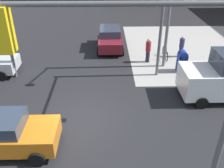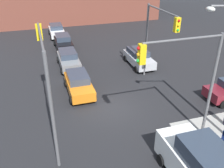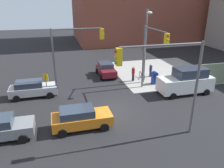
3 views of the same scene
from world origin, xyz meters
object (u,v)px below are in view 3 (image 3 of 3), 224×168
(traffic_signal_se_corner, at_px, (168,73))
(bicycle_leaning_on_fence, at_px, (142,75))
(traffic_signal_nw_corner, at_px, (73,48))
(hatchback_silver, at_px, (33,88))
(bicycle_at_crosswalk, at_px, (33,89))
(pedestrian_waiting, at_px, (151,70))
(pedestrian_crossing, at_px, (133,74))
(van_white_delivery, at_px, (186,81))
(traffic_signal_ne_corner, at_px, (152,48))
(hatchback_maroon, at_px, (106,69))
(coupe_orange, at_px, (81,118))
(street_lamp_corner, at_px, (146,42))
(mailbox_blue, at_px, (155,77))
(smokestack, at_px, (203,4))

(traffic_signal_se_corner, distance_m, bicycle_leaning_on_fence, 12.89)
(traffic_signal_nw_corner, bearing_deg, hatchback_silver, 174.92)
(hatchback_silver, relative_size, bicycle_at_crosswalk, 2.51)
(pedestrian_waiting, bearing_deg, traffic_signal_nw_corner, 57.84)
(pedestrian_crossing, bearing_deg, van_white_delivery, 93.78)
(van_white_delivery, relative_size, pedestrian_crossing, 3.11)
(traffic_signal_ne_corner, xyz_separation_m, van_white_delivery, (3.57, -0.87, -3.31))
(hatchback_maroon, relative_size, van_white_delivery, 0.74)
(traffic_signal_se_corner, bearing_deg, bicycle_at_crosswalk, 130.93)
(traffic_signal_ne_corner, xyz_separation_m, hatchback_silver, (-11.25, 2.19, -3.75))
(hatchback_silver, height_order, coupe_orange, same)
(street_lamp_corner, bearing_deg, coupe_orange, -137.32)
(mailbox_blue, relative_size, coupe_orange, 0.33)
(traffic_signal_nw_corner, relative_size, bicycle_at_crosswalk, 3.71)
(traffic_signal_se_corner, height_order, mailbox_blue, traffic_signal_se_corner)
(mailbox_blue, xyz_separation_m, bicycle_at_crosswalk, (-13.00, 1.00, -0.42))
(traffic_signal_se_corner, distance_m, mailbox_blue, 10.98)
(traffic_signal_nw_corner, bearing_deg, hatchback_maroon, 47.90)
(traffic_signal_nw_corner, bearing_deg, traffic_signal_se_corner, -61.31)
(traffic_signal_se_corner, bearing_deg, bicycle_leaning_on_fence, 74.25)
(coupe_orange, bearing_deg, bicycle_at_crosswalk, 115.77)
(coupe_orange, bearing_deg, van_white_delivery, 18.85)
(mailbox_blue, bearing_deg, van_white_delivery, -59.71)
(pedestrian_waiting, bearing_deg, coupe_orange, 84.56)
(van_white_delivery, xyz_separation_m, pedestrian_waiting, (-1.27, 5.60, -0.46))
(traffic_signal_se_corner, xyz_separation_m, street_lamp_corner, (2.78, 9.95, 0.05))
(pedestrian_crossing, xyz_separation_m, bicycle_at_crosswalk, (-11.00, -0.50, -0.56))
(pedestrian_waiting, distance_m, bicycle_leaning_on_fence, 1.31)
(van_white_delivery, bearing_deg, hatchback_silver, 168.31)
(traffic_signal_ne_corner, bearing_deg, pedestrian_waiting, 64.06)
(bicycle_at_crosswalk, bearing_deg, smokestack, 33.36)
(coupe_orange, height_order, van_white_delivery, van_white_delivery)
(smokestack, relative_size, hatchback_silver, 3.65)
(traffic_signal_ne_corner, height_order, bicycle_leaning_on_fence, traffic_signal_ne_corner)
(mailbox_blue, height_order, van_white_delivery, van_white_delivery)
(mailbox_blue, bearing_deg, traffic_signal_se_corner, -112.32)
(hatchback_silver, height_order, pedestrian_crossing, pedestrian_crossing)
(coupe_orange, xyz_separation_m, pedestrian_waiting, (9.76, 9.37, -0.02))
(mailbox_blue, height_order, bicycle_at_crosswalk, mailbox_blue)
(traffic_signal_ne_corner, height_order, mailbox_blue, traffic_signal_ne_corner)
(smokestack, distance_m, bicycle_leaning_on_fence, 34.02)
(hatchback_maroon, bearing_deg, smokestack, 36.60)
(traffic_signal_nw_corner, xyz_separation_m, coupe_orange, (-0.33, -6.47, -3.76))
(mailbox_blue, distance_m, bicycle_at_crosswalk, 13.05)
(traffic_signal_ne_corner, relative_size, bicycle_leaning_on_fence, 3.71)
(street_lamp_corner, xyz_separation_m, mailbox_blue, (1.12, -0.45, -3.94))
(street_lamp_corner, bearing_deg, bicycle_at_crosswalk, 177.35)
(coupe_orange, relative_size, bicycle_at_crosswalk, 2.47)
(hatchback_silver, distance_m, bicycle_leaning_on_fence, 12.58)
(bicycle_leaning_on_fence, height_order, bicycle_at_crosswalk, same)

